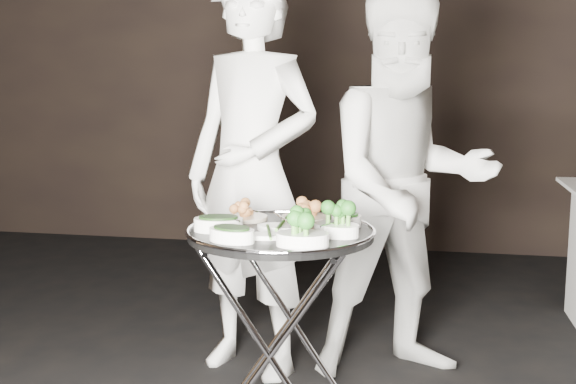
% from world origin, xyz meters
% --- Properties ---
extents(wall_back, '(6.00, 0.05, 3.00)m').
position_xyz_m(wall_back, '(0.00, 3.52, 1.50)').
color(wall_back, black).
rests_on(wall_back, floor).
extents(tray_stand, '(0.55, 0.47, 0.81)m').
position_xyz_m(tray_stand, '(0.12, 0.38, 0.46)').
color(tray_stand, silver).
rests_on(tray_stand, floor).
extents(serving_tray, '(0.73, 0.73, 0.04)m').
position_xyz_m(serving_tray, '(0.12, 0.38, 0.82)').
color(serving_tray, black).
rests_on(serving_tray, tray_stand).
extents(potato_plate_a, '(0.18, 0.18, 0.06)m').
position_xyz_m(potato_plate_a, '(-0.05, 0.55, 0.86)').
color(potato_plate_a, beige).
rests_on(potato_plate_a, serving_tray).
extents(potato_plate_b, '(0.19, 0.19, 0.07)m').
position_xyz_m(potato_plate_b, '(0.18, 0.59, 0.86)').
color(potato_plate_b, beige).
rests_on(potato_plate_b, serving_tray).
extents(greens_bowl, '(0.12, 0.12, 0.07)m').
position_xyz_m(greens_bowl, '(0.36, 0.50, 0.86)').
color(greens_bowl, white).
rests_on(greens_bowl, serving_tray).
extents(asparagus_plate_a, '(0.20, 0.11, 0.04)m').
position_xyz_m(asparagus_plate_a, '(0.13, 0.38, 0.85)').
color(asparagus_plate_a, white).
rests_on(asparagus_plate_a, serving_tray).
extents(asparagus_plate_b, '(0.18, 0.13, 0.03)m').
position_xyz_m(asparagus_plate_b, '(0.11, 0.24, 0.84)').
color(asparagus_plate_b, white).
rests_on(asparagus_plate_b, serving_tray).
extents(spinach_bowl_a, '(0.20, 0.15, 0.08)m').
position_xyz_m(spinach_bowl_a, '(-0.11, 0.32, 0.86)').
color(spinach_bowl_a, white).
rests_on(spinach_bowl_a, serving_tray).
extents(spinach_bowl_b, '(0.20, 0.16, 0.07)m').
position_xyz_m(spinach_bowl_b, '(-0.01, 0.17, 0.86)').
color(spinach_bowl_b, white).
rests_on(spinach_bowl_b, serving_tray).
extents(broccoli_bowl_a, '(0.21, 0.18, 0.07)m').
position_xyz_m(broccoli_bowl_a, '(0.34, 0.33, 0.86)').
color(broccoli_bowl_a, white).
rests_on(broccoli_bowl_a, serving_tray).
extents(broccoli_bowl_b, '(0.20, 0.15, 0.08)m').
position_xyz_m(broccoli_bowl_b, '(0.25, 0.15, 0.86)').
color(broccoli_bowl_b, white).
rests_on(broccoli_bowl_b, serving_tray).
extents(serving_utensils, '(0.57, 0.43, 0.01)m').
position_xyz_m(serving_utensils, '(0.14, 0.45, 0.88)').
color(serving_utensils, silver).
rests_on(serving_utensils, serving_tray).
extents(waiter_left, '(0.79, 0.65, 1.87)m').
position_xyz_m(waiter_left, '(-0.14, 1.01, 0.94)').
color(waiter_left, white).
rests_on(waiter_left, floor).
extents(waiter_right, '(1.08, 0.98, 1.81)m').
position_xyz_m(waiter_right, '(0.57, 1.09, 0.90)').
color(waiter_right, white).
rests_on(waiter_right, floor).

